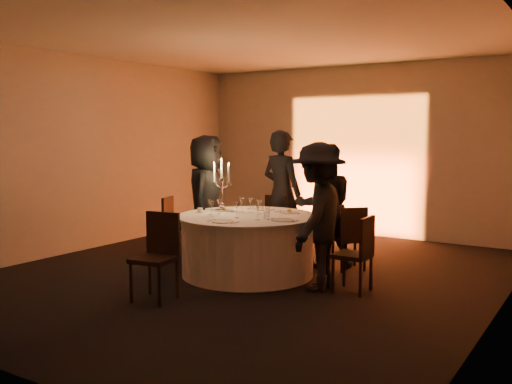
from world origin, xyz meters
The scene contains 34 objects.
floor centered at (0.00, 0.00, 0.00)m, with size 7.00×7.00×0.00m, color black.
ceiling centered at (0.00, 0.00, 3.00)m, with size 7.00×7.00×0.00m, color silver.
wall_back centered at (0.00, 3.50, 1.50)m, with size 7.00×7.00×0.00m, color #9F9B93.
wall_left centered at (-3.00, 0.00, 1.50)m, with size 7.00×7.00×0.00m, color #9F9B93.
wall_right centered at (3.00, 0.00, 1.50)m, with size 7.00×7.00×0.00m, color #9F9B93.
uplighter_fixture centered at (0.00, 3.20, 0.05)m, with size 0.25×0.12×0.10m, color black.
banquet_table centered at (0.00, 0.00, 0.38)m, with size 1.80×1.80×0.77m.
chair_left centered at (-1.64, 0.48, 0.48)m, with size 0.47×0.47×0.85m.
chair_back_left centered at (-0.27, 1.30, 0.50)m, with size 0.46×0.46×0.89m.
chair_back_right centered at (1.03, 0.91, 0.48)m, with size 0.53×0.53×0.85m.
chair_right centered at (1.52, -0.02, 0.49)m, with size 0.39×0.39×0.88m.
chair_front centered at (-0.25, -1.42, 0.53)m, with size 0.47×0.47×0.95m.
guest_left centered at (-0.98, 0.42, 0.89)m, with size 0.87×0.57×1.78m, color black.
guest_back_left centered at (-0.24, 1.28, 0.93)m, with size 0.68×0.44×1.85m, color black.
guest_back_right centered at (0.65, 0.91, 0.83)m, with size 0.81×0.63×1.67m, color black.
guest_right centered at (1.06, -0.14, 0.86)m, with size 1.11×0.64×1.71m, color black.
plate_left centered at (-0.50, 0.18, 0.79)m, with size 0.35×0.26×0.08m.
plate_back_left centered at (-0.13, 0.53, 0.78)m, with size 0.36×0.26×0.01m.
plate_back_right centered at (0.35, 0.47, 0.79)m, with size 0.35×0.25×0.08m.
plate_right centered at (0.60, -0.14, 0.78)m, with size 0.36×0.28×0.01m.
plate_front centered at (0.06, -0.62, 0.78)m, with size 0.36×0.27×0.01m.
coffee_cup centered at (-0.65, -0.15, 0.80)m, with size 0.11×0.11×0.07m.
candelabra centered at (-0.51, 0.14, 1.02)m, with size 0.30×0.14×0.72m.
wine_glass_a centered at (0.32, -0.26, 0.91)m, with size 0.07×0.07×0.19m.
wine_glass_b centered at (-0.38, -0.09, 0.91)m, with size 0.07×0.07×0.19m.
wine_glass_c centered at (0.10, 0.13, 0.91)m, with size 0.07×0.07×0.19m.
wine_glass_d centered at (-0.23, 0.21, 0.91)m, with size 0.07×0.07×0.19m.
wine_glass_e centered at (-0.33, -0.32, 0.91)m, with size 0.07×0.07×0.19m.
wine_glass_f centered at (-0.11, 0.24, 0.91)m, with size 0.07×0.07×0.19m.
wine_glass_g centered at (0.01, -0.26, 0.91)m, with size 0.07×0.07×0.19m.
wine_glass_h centered at (-0.43, -0.22, 0.91)m, with size 0.07×0.07×0.19m.
tumbler_a centered at (0.14, 0.26, 0.82)m, with size 0.07×0.07×0.09m, color white.
tumbler_b centered at (0.27, 0.03, 0.82)m, with size 0.07×0.07×0.09m, color white.
tumbler_c centered at (0.37, -0.15, 0.82)m, with size 0.07×0.07×0.09m, color white.
Camera 1 is at (3.94, -6.01, 1.82)m, focal length 40.00 mm.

